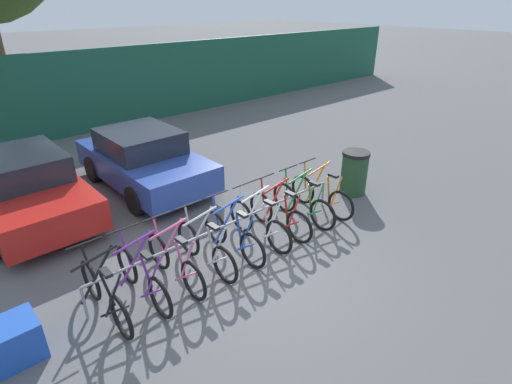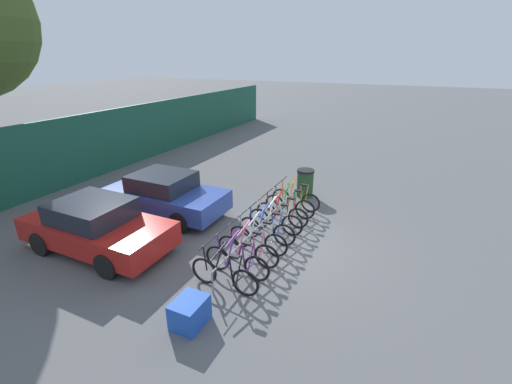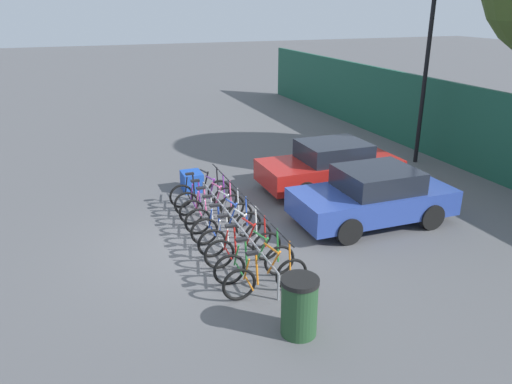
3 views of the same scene
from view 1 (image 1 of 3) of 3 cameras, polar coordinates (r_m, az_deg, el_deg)
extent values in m
plane|color=#59595B|center=(7.04, -0.21, -10.47)|extent=(120.00, 120.00, 0.00)
cube|color=#19513D|center=(14.52, -26.65, 12.09)|extent=(36.00, 0.16, 2.71)
cylinder|color=gray|center=(7.17, -3.85, -4.53)|extent=(5.28, 0.04, 0.04)
cylinder|color=gray|center=(6.38, -23.31, -14.41)|extent=(0.04, 0.04, 0.55)
cylinder|color=gray|center=(8.96, 9.53, -0.26)|extent=(0.04, 0.04, 0.55)
torus|color=black|center=(5.89, -18.68, -16.62)|extent=(0.06, 0.66, 0.66)
torus|color=black|center=(6.68, -22.53, -11.58)|extent=(0.06, 0.66, 0.66)
cylinder|color=black|center=(6.21, -21.79, -10.90)|extent=(0.60, 0.04, 0.76)
cylinder|color=black|center=(6.00, -22.09, -8.76)|extent=(0.68, 0.04, 0.16)
cylinder|color=black|center=(5.98, -20.46, -12.92)|extent=(0.14, 0.04, 0.63)
cylinder|color=black|center=(5.82, -19.71, -13.73)|extent=(0.32, 0.03, 0.58)
cylinder|color=black|center=(6.05, -19.47, -15.75)|extent=(0.40, 0.03, 0.08)
cylinder|color=black|center=(6.46, -22.91, -9.32)|extent=(0.12, 0.04, 0.69)
cylinder|color=black|center=(6.23, -23.35, -6.74)|extent=(0.52, 0.03, 0.03)
cube|color=black|center=(5.71, -20.63, -10.72)|extent=(0.10, 0.22, 0.05)
torus|color=black|center=(6.05, -13.52, -14.47)|extent=(0.06, 0.66, 0.66)
torus|color=black|center=(6.83, -17.93, -9.86)|extent=(0.06, 0.66, 0.66)
cylinder|color=#752D99|center=(6.36, -16.89, -9.06)|extent=(0.60, 0.04, 0.76)
cylinder|color=#752D99|center=(6.16, -17.04, -6.91)|extent=(0.68, 0.04, 0.16)
cylinder|color=#752D99|center=(6.14, -15.40, -10.94)|extent=(0.14, 0.04, 0.63)
cylinder|color=#752D99|center=(5.98, -14.52, -11.66)|extent=(0.32, 0.03, 0.58)
cylinder|color=#752D99|center=(6.21, -14.43, -13.69)|extent=(0.40, 0.03, 0.08)
cylinder|color=#752D99|center=(6.61, -18.18, -7.60)|extent=(0.12, 0.04, 0.69)
cylinder|color=black|center=(6.39, -18.47, -5.03)|extent=(0.52, 0.03, 0.03)
cube|color=black|center=(5.88, -15.37, -8.71)|extent=(0.10, 0.22, 0.05)
torus|color=black|center=(6.26, -8.90, -12.41)|extent=(0.06, 0.66, 0.66)
torus|color=black|center=(7.01, -13.72, -8.22)|extent=(0.06, 0.66, 0.66)
cylinder|color=#E55993|center=(6.56, -12.43, -7.31)|extent=(0.60, 0.04, 0.76)
cylinder|color=#E55993|center=(6.36, -12.46, -5.18)|extent=(0.68, 0.04, 0.16)
cylinder|color=#E55993|center=(6.35, -10.82, -9.05)|extent=(0.14, 0.04, 0.63)
cylinder|color=#E55993|center=(6.19, -9.85, -9.68)|extent=(0.32, 0.03, 0.58)
cylinder|color=#E55993|center=(6.41, -9.90, -11.72)|extent=(0.40, 0.03, 0.08)
cylinder|color=#E55993|center=(6.80, -13.85, -5.96)|extent=(0.12, 0.04, 0.69)
cylinder|color=black|center=(6.58, -14.01, -3.41)|extent=(0.52, 0.03, 0.03)
cube|color=black|center=(6.09, -10.62, -6.82)|extent=(0.10, 0.22, 0.05)
torus|color=black|center=(6.52, -4.48, -10.34)|extent=(0.06, 0.66, 0.66)
torus|color=black|center=(7.25, -9.61, -6.56)|extent=(0.06, 0.66, 0.66)
cylinder|color=#B7B7BC|center=(6.81, -8.12, -5.56)|extent=(0.60, 0.04, 0.76)
cylinder|color=#B7B7BC|center=(6.62, -8.02, -3.45)|extent=(0.68, 0.04, 0.16)
cylinder|color=#B7B7BC|center=(6.61, -6.42, -7.16)|extent=(0.14, 0.04, 0.63)
cylinder|color=#B7B7BC|center=(6.46, -5.38, -7.71)|extent=(0.32, 0.03, 0.58)
cylinder|color=#B7B7BC|center=(6.67, -5.54, -9.74)|extent=(0.40, 0.03, 0.08)
cylinder|color=#B7B7BC|center=(7.04, -9.63, -4.33)|extent=(0.12, 0.04, 0.69)
cylinder|color=black|center=(6.83, -9.67, -1.82)|extent=(0.52, 0.03, 0.03)
cube|color=black|center=(6.36, -6.08, -4.95)|extent=(0.10, 0.22, 0.05)
torus|color=black|center=(6.83, -0.50, -8.39)|extent=(0.06, 0.66, 0.66)
torus|color=black|center=(7.52, -5.82, -4.98)|extent=(0.06, 0.66, 0.66)
cylinder|color=#284CB7|center=(7.11, -4.16, -3.92)|extent=(0.60, 0.04, 0.76)
cylinder|color=#284CB7|center=(6.92, -3.98, -1.86)|extent=(0.68, 0.04, 0.16)
cylinder|color=#284CB7|center=(6.91, -2.42, -5.39)|extent=(0.14, 0.04, 0.63)
cylinder|color=#284CB7|center=(6.77, -1.34, -5.87)|extent=(0.32, 0.03, 0.58)
cylinder|color=#284CB7|center=(6.97, -1.59, -7.86)|extent=(0.40, 0.03, 0.08)
cylinder|color=#284CB7|center=(7.32, -5.74, -2.79)|extent=(0.12, 0.04, 0.69)
cylinder|color=black|center=(7.12, -5.67, -0.34)|extent=(0.52, 0.03, 0.03)
cube|color=black|center=(6.68, -1.96, -3.21)|extent=(0.10, 0.22, 0.05)
torus|color=black|center=(7.19, 3.30, -6.48)|extent=(0.06, 0.66, 0.66)
torus|color=black|center=(7.86, -2.12, -3.42)|extent=(0.06, 0.66, 0.66)
cylinder|color=silver|center=(7.46, -0.34, -2.31)|extent=(0.60, 0.04, 0.76)
cylinder|color=silver|center=(7.28, -0.08, -0.31)|extent=(0.68, 0.04, 0.16)
cylinder|color=silver|center=(7.27, 1.42, -3.66)|extent=(0.14, 0.04, 0.63)
cylinder|color=silver|center=(7.13, 2.52, -4.08)|extent=(0.32, 0.03, 0.58)
cylinder|color=silver|center=(7.32, 2.19, -6.02)|extent=(0.40, 0.03, 0.08)
cylinder|color=silver|center=(7.66, -1.96, -1.29)|extent=(0.12, 0.04, 0.69)
cylinder|color=black|center=(7.47, -1.79, 1.09)|extent=(0.52, 0.03, 0.03)
cube|color=black|center=(7.05, 1.96, -1.54)|extent=(0.10, 0.22, 0.05)
torus|color=black|center=(7.52, 6.18, -5.00)|extent=(0.06, 0.66, 0.66)
torus|color=black|center=(8.16, 0.74, -2.19)|extent=(0.06, 0.66, 0.66)
cylinder|color=red|center=(7.78, 2.58, -1.07)|extent=(0.60, 0.04, 0.76)
cylinder|color=red|center=(7.61, 2.91, 0.88)|extent=(0.68, 0.04, 0.16)
cylinder|color=red|center=(7.60, 4.34, -2.33)|extent=(0.14, 0.04, 0.63)
cylinder|color=red|center=(7.47, 5.45, -2.70)|extent=(0.32, 0.03, 0.58)
cylinder|color=red|center=(7.65, 5.06, -4.59)|extent=(0.40, 0.03, 0.08)
cylinder|color=red|center=(7.98, 0.96, -0.12)|extent=(0.12, 0.04, 0.69)
cylinder|color=black|center=(7.79, 1.19, 2.19)|extent=(0.52, 0.03, 0.03)
cube|color=black|center=(7.39, 4.95, -0.26)|extent=(0.10, 0.22, 0.05)
torus|color=black|center=(7.98, 9.49, -3.27)|extent=(0.06, 0.66, 0.66)
torus|color=black|center=(8.59, 4.09, -0.75)|extent=(0.06, 0.66, 0.66)
cylinder|color=#288438|center=(8.22, 5.99, 0.38)|extent=(0.60, 0.04, 0.76)
cylinder|color=#288438|center=(8.06, 6.36, 2.25)|extent=(0.68, 0.04, 0.16)
cylinder|color=#288438|center=(8.05, 7.72, -0.77)|extent=(0.14, 0.04, 0.63)
cylinder|color=#288438|center=(7.93, 8.82, -1.10)|extent=(0.32, 0.03, 0.58)
cylinder|color=#288438|center=(8.10, 8.39, -2.92)|extent=(0.40, 0.03, 0.08)
cylinder|color=#288438|center=(8.41, 4.37, 1.25)|extent=(0.12, 0.04, 0.69)
cylinder|color=black|center=(8.24, 4.66, 3.46)|extent=(0.52, 0.03, 0.03)
cube|color=black|center=(7.85, 8.38, 1.21)|extent=(0.10, 0.22, 0.05)
torus|color=black|center=(8.40, 12.02, -1.94)|extent=(0.06, 0.66, 0.66)
torus|color=black|center=(8.98, 6.70, 0.37)|extent=(0.06, 0.66, 0.66)
cylinder|color=orange|center=(8.63, 8.62, 1.50)|extent=(0.60, 0.04, 0.76)
cylinder|color=orange|center=(8.48, 9.03, 3.30)|extent=(0.68, 0.04, 0.16)
cylinder|color=orange|center=(8.47, 10.32, 0.42)|extent=(0.14, 0.04, 0.63)
cylinder|color=orange|center=(8.35, 11.40, 0.13)|extent=(0.32, 0.03, 0.58)
cylinder|color=orange|center=(8.51, 10.94, -1.63)|extent=(0.40, 0.03, 0.08)
cylinder|color=orange|center=(8.81, 7.02, 2.31)|extent=(0.12, 0.04, 0.69)
cylinder|color=black|center=(8.64, 7.36, 4.44)|extent=(0.52, 0.03, 0.03)
cube|color=black|center=(8.28, 11.00, 2.34)|extent=(0.10, 0.22, 0.05)
cube|color=red|center=(9.48, -29.89, -0.10)|extent=(1.80, 4.08, 0.62)
cube|color=#1E232D|center=(9.38, -30.81, 3.23)|extent=(1.58, 1.88, 0.52)
cylinder|color=black|center=(10.81, -26.86, 2.12)|extent=(0.20, 0.64, 0.64)
cylinder|color=black|center=(8.71, -22.29, -2.46)|extent=(0.20, 0.64, 0.64)
cube|color=#2D479E|center=(10.02, -15.60, 3.83)|extent=(1.80, 3.95, 0.62)
cube|color=#1E232D|center=(9.91, -16.26, 7.04)|extent=(1.58, 1.82, 0.52)
cylinder|color=black|center=(10.81, -22.26, 3.04)|extent=(0.20, 0.64, 0.64)
cylinder|color=black|center=(11.42, -14.34, 5.40)|extent=(0.20, 0.64, 0.64)
cylinder|color=black|center=(8.84, -16.84, -1.14)|extent=(0.20, 0.64, 0.64)
cylinder|color=black|center=(9.57, -7.73, 1.95)|extent=(0.20, 0.64, 0.64)
cylinder|color=#234728|center=(9.61, 13.82, 2.49)|extent=(0.60, 0.60, 0.95)
cylinder|color=black|center=(9.42, 14.15, 5.36)|extent=(0.63, 0.63, 0.08)
cube|color=blue|center=(6.21, -31.69, -17.83)|extent=(0.70, 0.56, 0.55)
camera|label=2|loc=(4.36, -114.71, -1.36)|focal=24.00mm
camera|label=3|loc=(13.82, 45.31, 23.19)|focal=35.00mm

